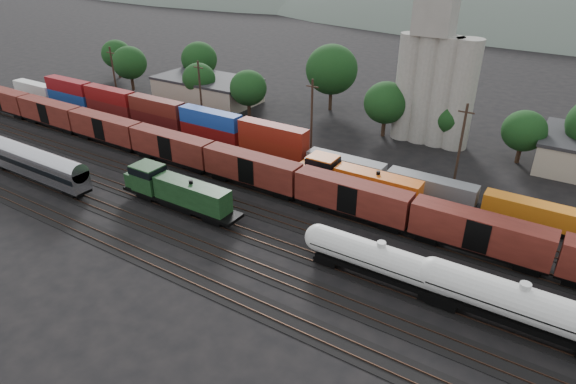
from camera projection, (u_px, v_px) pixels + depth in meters
The scene contains 13 objects.
ground at pixel (306, 228), 59.34m from camera, with size 600.00×600.00×0.00m, color black.
tracks at pixel (306, 228), 59.31m from camera, with size 180.00×33.20×0.20m.
green_locomotive at pixel (174, 190), 62.40m from camera, with size 18.35×3.24×4.86m.
tank_car_a at pixel (380, 260), 48.90m from camera, with size 17.28×3.09×4.53m.
tank_car_b at pixel (520, 305), 42.53m from camera, with size 18.94×3.39×4.96m.
passenger_coach at pixel (32, 162), 69.36m from camera, with size 22.41×2.76×5.09m.
orange_locomotive at pixel (354, 180), 64.80m from camera, with size 19.41×3.24×4.85m.
boxcar_string at pixel (210, 157), 70.84m from camera, with size 122.80×2.90×4.20m.
container_wall at pixel (273, 145), 76.51m from camera, with size 164.99×2.60×5.80m.
grain_silo at pixel (435, 78), 79.45m from camera, with size 13.40×5.00×29.00m.
industrial_sheds at pixel (446, 133), 81.37m from camera, with size 119.38×17.26×5.10m.
tree_band at pixel (471, 107), 79.12m from camera, with size 166.80×21.36×13.90m.
utility_poles at pixel (380, 128), 72.89m from camera, with size 122.20×0.36×12.00m.
Camera 1 is at (25.01, -43.84, 31.59)m, focal length 30.00 mm.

